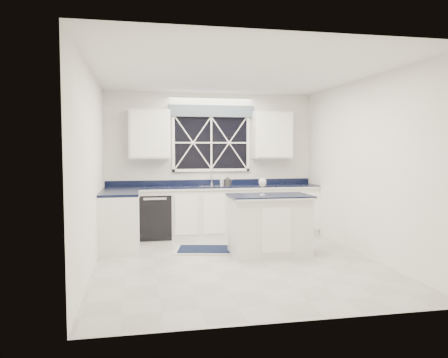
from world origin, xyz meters
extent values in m
plane|color=#A8A9A4|center=(0.00, 0.00, 0.00)|extent=(4.50, 4.50, 0.00)
cube|color=white|center=(0.00, 2.25, 1.35)|extent=(4.00, 0.10, 2.70)
cube|color=silver|center=(0.00, 1.95, 0.45)|extent=(3.98, 0.60, 0.90)
cube|color=silver|center=(-1.70, 1.15, 0.45)|extent=(0.60, 1.00, 0.90)
cube|color=black|center=(0.00, 1.95, 0.92)|extent=(3.98, 0.64, 0.04)
cube|color=black|center=(-1.10, 1.95, 0.41)|extent=(0.60, 0.58, 0.82)
cube|color=black|center=(0.00, 2.22, 1.75)|extent=(1.40, 0.02, 1.00)
cube|color=#505C6E|center=(0.00, 2.16, 2.35)|extent=(1.65, 0.04, 0.22)
cube|color=silver|center=(-1.18, 2.08, 1.90)|extent=(0.75, 0.34, 0.90)
cube|color=silver|center=(1.18, 2.08, 1.90)|extent=(0.75, 0.34, 0.90)
cylinder|color=#BDBCBF|center=(0.00, 2.17, 0.96)|extent=(0.05, 0.05, 0.04)
cylinder|color=#BDBCBF|center=(0.00, 2.17, 1.10)|extent=(0.02, 0.02, 0.28)
cylinder|color=#BDBCBF|center=(0.00, 2.08, 1.23)|extent=(0.02, 0.18, 0.02)
cube|color=silver|center=(0.60, 0.35, 0.44)|extent=(1.19, 0.70, 0.89)
cube|color=black|center=(0.60, 0.35, 0.91)|extent=(1.25, 0.76, 0.04)
cube|color=#B0B0AB|center=(-0.25, 0.79, 0.01)|extent=(1.27, 0.92, 0.01)
cube|color=black|center=(-0.25, 0.79, 0.02)|extent=(1.12, 0.78, 0.01)
cylinder|color=#2D2D2F|center=(0.27, 1.97, 1.00)|extent=(0.19, 0.19, 0.12)
cone|color=#2D2D2F|center=(0.27, 1.97, 1.09)|extent=(0.16, 0.16, 0.05)
torus|color=#2D2D2F|center=(0.20, 1.94, 1.01)|extent=(0.10, 0.05, 0.10)
cylinder|color=#2D2D2F|center=(0.35, 2.00, 1.02)|extent=(0.06, 0.04, 0.08)
cylinder|color=silver|center=(0.47, 0.32, 0.93)|extent=(0.09, 0.09, 0.01)
cylinder|color=silver|center=(0.47, 0.32, 1.01)|extent=(0.01, 0.01, 0.14)
ellipsoid|color=silver|center=(0.47, 0.32, 1.13)|extent=(0.12, 0.12, 0.14)
cylinder|color=#DFD376|center=(0.47, 0.32, 1.10)|extent=(0.09, 0.09, 0.06)
imported|color=silver|center=(0.21, 2.15, 1.03)|extent=(0.08, 0.09, 0.18)
camera|label=1|loc=(-1.39, -6.07, 1.64)|focal=35.00mm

